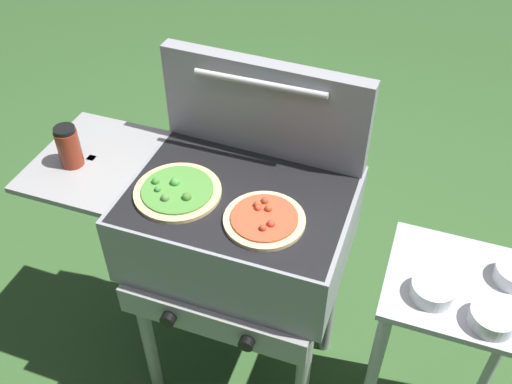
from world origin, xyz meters
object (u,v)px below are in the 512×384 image
object	(u,v)px
pizza_veggie	(177,191)
prep_table	(451,333)
topping_bowl_middle	(433,291)
sauce_jar	(69,146)
topping_bowl_far	(492,318)
grill	(235,229)
pizza_pepperoni	(264,219)

from	to	relation	value
pizza_veggie	prep_table	world-z (taller)	pizza_veggie
topping_bowl_middle	pizza_veggie	bearing A→B (deg)	179.30
sauce_jar	topping_bowl_far	xyz separation A→B (m)	(1.23, -0.06, -0.18)
prep_table	grill	bearing A→B (deg)	-179.63
grill	topping_bowl_far	size ratio (longest dim) A/B	8.09
sauce_jar	prep_table	xyz separation A→B (m)	(1.18, 0.04, -0.42)
topping_bowl_far	pizza_veggie	bearing A→B (deg)	176.95
topping_bowl_far	topping_bowl_middle	distance (m)	0.16
pizza_pepperoni	prep_table	xyz separation A→B (m)	(0.56, 0.08, -0.36)
pizza_veggie	topping_bowl_far	size ratio (longest dim) A/B	2.09
pizza_veggie	sauce_jar	distance (m)	0.36
pizza_pepperoni	pizza_veggie	size ratio (longest dim) A/B	0.89
pizza_pepperoni	grill	bearing A→B (deg)	146.32
topping_bowl_far	topping_bowl_middle	bearing A→B (deg)	165.92
pizza_veggie	sauce_jar	size ratio (longest dim) A/B	1.90
prep_table	topping_bowl_middle	distance (m)	0.27
grill	pizza_veggie	size ratio (longest dim) A/B	3.87
grill	topping_bowl_far	xyz separation A→B (m)	(0.73, -0.10, 0.03)
pizza_veggie	topping_bowl_far	world-z (taller)	pizza_veggie
pizza_pepperoni	topping_bowl_far	xyz separation A→B (m)	(0.62, -0.02, -0.12)
grill	sauce_jar	size ratio (longest dim) A/B	7.37
topping_bowl_far	prep_table	bearing A→B (deg)	118.66
sauce_jar	pizza_pepperoni	bearing A→B (deg)	-3.70
grill	topping_bowl_middle	world-z (taller)	grill
pizza_pepperoni	topping_bowl_far	world-z (taller)	pizza_pepperoni
pizza_pepperoni	pizza_veggie	bearing A→B (deg)	175.15
topping_bowl_far	topping_bowl_middle	world-z (taller)	same
pizza_veggie	topping_bowl_far	bearing A→B (deg)	-3.05
sauce_jar	prep_table	distance (m)	1.25
prep_table	topping_bowl_far	distance (m)	0.27
topping_bowl_middle	prep_table	bearing A→B (deg)	36.24
pizza_pepperoni	topping_bowl_middle	bearing A→B (deg)	1.69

